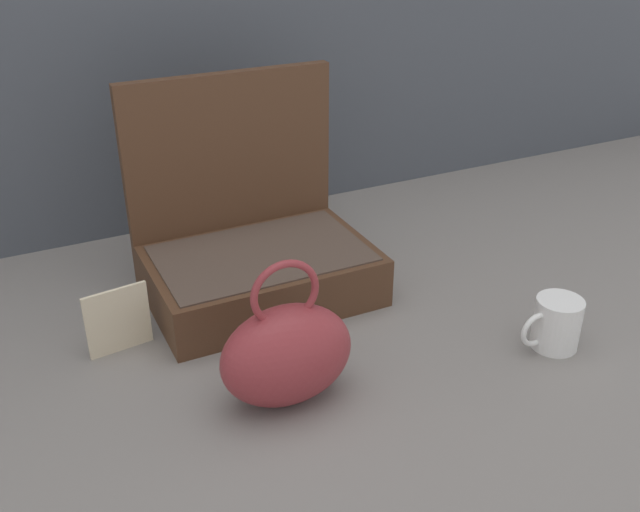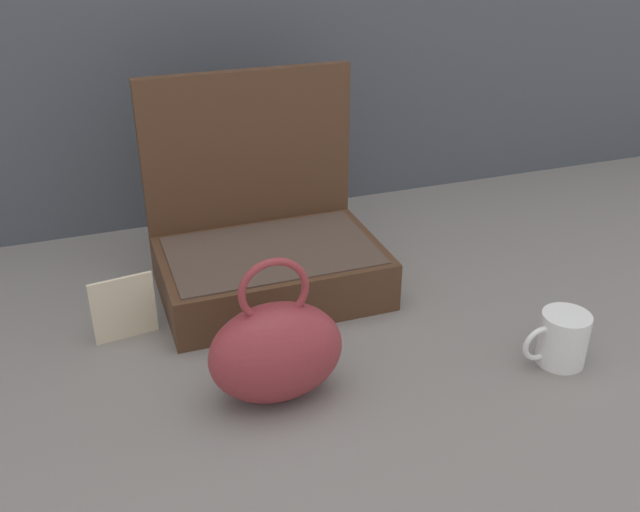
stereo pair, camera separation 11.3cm
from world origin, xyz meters
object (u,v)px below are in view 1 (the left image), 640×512
(open_suitcase, at_px, (254,248))
(info_card_left, at_px, (118,320))
(teal_pouch_handbag, at_px, (287,353))
(coffee_mug, at_px, (556,324))

(open_suitcase, xyz_separation_m, info_card_left, (-0.28, -0.09, -0.03))
(teal_pouch_handbag, distance_m, coffee_mug, 0.46)
(open_suitcase, relative_size, info_card_left, 3.52)
(coffee_mug, distance_m, info_card_left, 0.72)
(open_suitcase, distance_m, coffee_mug, 0.55)
(open_suitcase, distance_m, info_card_left, 0.29)
(open_suitcase, xyz_separation_m, teal_pouch_handbag, (-0.08, -0.33, -0.01))
(open_suitcase, height_order, coffee_mug, open_suitcase)
(teal_pouch_handbag, bearing_deg, coffee_mug, -8.71)
(teal_pouch_handbag, distance_m, info_card_left, 0.31)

